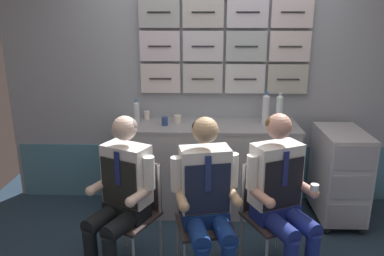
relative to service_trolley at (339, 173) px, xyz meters
The scene contains 16 objects.
galley_bulkhead 1.42m from the service_trolley, 159.57° to the left, with size 4.20×0.14×2.15m.
galley_counter 1.27m from the service_trolley, behind, with size 1.76×0.53×0.90m.
service_trolley is the anchor object (origin of this frame).
folding_chair_left 1.96m from the service_trolley, 159.43° to the right, with size 0.54×0.54×0.83m.
crew_member_left 2.09m from the service_trolley, 156.41° to the right, with size 0.56×0.67×1.23m.
folding_chair_right 1.51m from the service_trolley, 149.50° to the right, with size 0.47×0.47×0.83m.
crew_member_right 1.58m from the service_trolley, 143.97° to the right, with size 0.51×0.66×1.25m.
folding_chair_by_counter 1.04m from the service_trolley, 139.29° to the right, with size 0.53×0.53×0.83m.
crew_member_by_counter 1.11m from the service_trolley, 131.20° to the right, with size 0.57×0.68×1.26m.
water_bottle_clear 0.93m from the service_trolley, 162.57° to the left, with size 0.07×0.07×0.31m.
water_bottle_blue_cap 0.83m from the service_trolley, 159.38° to the left, with size 0.07×0.07×0.31m.
sparkling_bottle_green 2.04m from the service_trolley, behind, with size 0.06×0.06×0.23m.
coffee_cup_spare 1.96m from the service_trolley, 169.55° to the left, with size 0.06×0.06×0.08m.
paper_cup_tan 1.42m from the service_trolley, behind, with size 0.06×0.06×0.08m.
espresso_cup_small 1.63m from the service_trolley, behind, with size 0.07×0.07×0.08m.
paper_cup_blue 1.74m from the service_trolley, behind, with size 0.06×0.06×0.08m.
Camera 1 is at (-0.09, -2.45, 1.94)m, focal length 35.60 mm.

